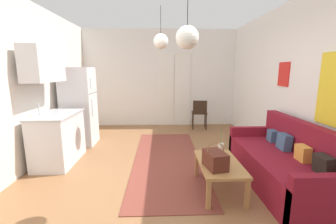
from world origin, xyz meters
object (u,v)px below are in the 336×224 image
object	(u,v)px
coffee_table	(219,166)
bamboo_vase	(221,149)
couch	(284,165)
pendant_lamp_far	(161,41)
accent_chair	(200,112)
handbag	(215,159)
refrigerator	(79,107)
pendant_lamp_near	(187,37)

from	to	relation	value
coffee_table	bamboo_vase	size ratio (longest dim) A/B	2.38
couch	pendant_lamp_far	xyz separation A→B (m)	(-1.76, 1.39, 1.87)
coffee_table	accent_chair	distance (m)	3.27
bamboo_vase	handbag	xyz separation A→B (m)	(-0.19, -0.44, 0.02)
refrigerator	pendant_lamp_near	bearing A→B (deg)	-48.12
coffee_table	refrigerator	xyz separation A→B (m)	(-2.57, 2.07, 0.49)
bamboo_vase	accent_chair	distance (m)	2.99
coffee_table	pendant_lamp_far	bearing A→B (deg)	117.03
refrigerator	pendant_lamp_near	xyz separation A→B (m)	(2.08, -2.32, 1.14)
couch	bamboo_vase	xyz separation A→B (m)	(-0.89, 0.14, 0.20)
refrigerator	pendant_lamp_far	bearing A→B (deg)	-17.09
pendant_lamp_near	couch	bearing A→B (deg)	14.39
handbag	bamboo_vase	bearing A→B (deg)	66.41
coffee_table	bamboo_vase	world-z (taller)	bamboo_vase
coffee_table	handbag	world-z (taller)	handbag
couch	handbag	distance (m)	1.15
coffee_table	accent_chair	size ratio (longest dim) A/B	1.13
bamboo_vase	handbag	size ratio (longest dim) A/B	1.04
pendant_lamp_far	couch	bearing A→B (deg)	-38.35
handbag	pendant_lamp_near	distance (m)	1.52
bamboo_vase	accent_chair	world-z (taller)	accent_chair
couch	accent_chair	world-z (taller)	couch
bamboo_vase	refrigerator	xyz separation A→B (m)	(-2.66, 1.80, 0.35)
pendant_lamp_near	refrigerator	bearing A→B (deg)	131.88
bamboo_vase	refrigerator	world-z (taller)	refrigerator
pendant_lamp_near	pendant_lamp_far	xyz separation A→B (m)	(-0.28, 1.77, 0.18)
handbag	refrigerator	size ratio (longest dim) A/B	0.22
couch	pendant_lamp_far	world-z (taller)	pendant_lamp_far
couch	pendant_lamp_near	xyz separation A→B (m)	(-1.48, -0.38, 1.69)
handbag	accent_chair	world-z (taller)	accent_chair
pendant_lamp_near	bamboo_vase	bearing A→B (deg)	41.90
coffee_table	accent_chair	world-z (taller)	accent_chair
bamboo_vase	handbag	bearing A→B (deg)	-113.59
accent_chair	pendant_lamp_far	xyz separation A→B (m)	(-1.08, -1.74, 1.68)
handbag	coffee_table	bearing A→B (deg)	58.77
coffee_table	pendant_lamp_far	world-z (taller)	pendant_lamp_far
pendant_lamp_near	pendant_lamp_far	world-z (taller)	same
bamboo_vase	pendant_lamp_far	size ratio (longest dim) A/B	0.51
refrigerator	coffee_table	bearing A→B (deg)	-38.82
couch	bamboo_vase	bearing A→B (deg)	170.86
refrigerator	pendant_lamp_near	distance (m)	3.32
coffee_table	handbag	size ratio (longest dim) A/B	2.47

